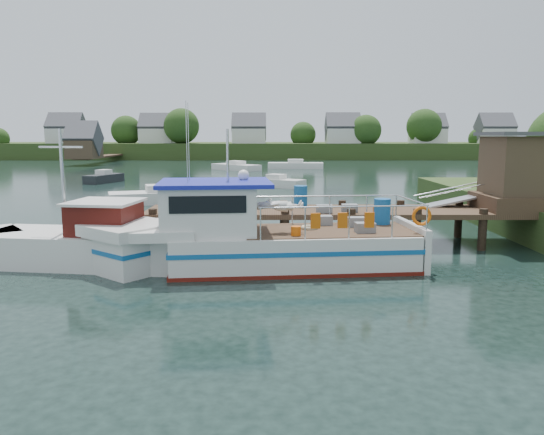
{
  "coord_description": "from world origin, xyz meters",
  "views": [
    {
      "loc": [
        -1.05,
        -21.07,
        4.34
      ],
      "look_at": [
        -1.0,
        -1.5,
        1.3
      ],
      "focal_mm": 35.0,
      "sensor_mm": 36.0,
      "label": 1
    }
  ],
  "objects_px": {
    "lobster_boat": "(252,238)",
    "moored_d": "(236,167)",
    "moored_b": "(276,182)",
    "moored_c": "(507,189)",
    "moored_e": "(104,178)",
    "dock": "(460,188)",
    "moored_a": "(161,196)",
    "moored_far": "(296,165)",
    "work_boat": "(80,243)",
    "moored_rowboat": "(226,197)"
  },
  "relations": [
    {
      "from": "moored_far",
      "to": "moored_a",
      "type": "xyz_separation_m",
      "value": [
        -10.4,
        -35.99,
        -0.01
      ]
    },
    {
      "from": "moored_far",
      "to": "moored_d",
      "type": "relative_size",
      "value": 1.12
    },
    {
      "from": "dock",
      "to": "moored_c",
      "type": "distance_m",
      "value": 21.04
    },
    {
      "from": "lobster_boat",
      "to": "work_boat",
      "type": "height_order",
      "value": "lobster_boat"
    },
    {
      "from": "moored_far",
      "to": "moored_d",
      "type": "height_order",
      "value": "moored_far"
    },
    {
      "from": "lobster_boat",
      "to": "moored_c",
      "type": "height_order",
      "value": "lobster_boat"
    },
    {
      "from": "moored_rowboat",
      "to": "moored_d",
      "type": "distance_m",
      "value": 32.59
    },
    {
      "from": "dock",
      "to": "work_boat",
      "type": "distance_m",
      "value": 14.55
    },
    {
      "from": "lobster_boat",
      "to": "moored_a",
      "type": "height_order",
      "value": "lobster_boat"
    },
    {
      "from": "moored_rowboat",
      "to": "moored_d",
      "type": "height_order",
      "value": "moored_d"
    },
    {
      "from": "lobster_boat",
      "to": "work_boat",
      "type": "xyz_separation_m",
      "value": [
        -5.88,
        0.52,
        -0.26
      ]
    },
    {
      "from": "moored_rowboat",
      "to": "moored_a",
      "type": "xyz_separation_m",
      "value": [
        -4.23,
        -0.08,
        0.04
      ]
    },
    {
      "from": "moored_b",
      "to": "moored_c",
      "type": "height_order",
      "value": "moored_b"
    },
    {
      "from": "moored_a",
      "to": "dock",
      "type": "bearing_deg",
      "value": -39.74
    },
    {
      "from": "moored_rowboat",
      "to": "moored_b",
      "type": "distance_m",
      "value": 11.17
    },
    {
      "from": "moored_far",
      "to": "moored_a",
      "type": "relative_size",
      "value": 1.08
    },
    {
      "from": "moored_far",
      "to": "lobster_boat",
      "type": "bearing_deg",
      "value": -105.55
    },
    {
      "from": "moored_a",
      "to": "moored_e",
      "type": "distance_m",
      "value": 17.19
    },
    {
      "from": "moored_a",
      "to": "moored_e",
      "type": "bearing_deg",
      "value": 120.76
    },
    {
      "from": "work_boat",
      "to": "moored_rowboat",
      "type": "height_order",
      "value": "work_boat"
    },
    {
      "from": "moored_c",
      "to": "dock",
      "type": "bearing_deg",
      "value": -113.46
    },
    {
      "from": "moored_d",
      "to": "moored_b",
      "type": "bearing_deg",
      "value": -92.84
    },
    {
      "from": "dock",
      "to": "work_boat",
      "type": "xyz_separation_m",
      "value": [
        -14.06,
        -3.43,
        -1.52
      ]
    },
    {
      "from": "work_boat",
      "to": "moored_e",
      "type": "distance_m",
      "value": 32.66
    },
    {
      "from": "moored_b",
      "to": "moored_d",
      "type": "bearing_deg",
      "value": 100.9
    },
    {
      "from": "moored_d",
      "to": "moored_e",
      "type": "bearing_deg",
      "value": -137.48
    },
    {
      "from": "moored_a",
      "to": "moored_b",
      "type": "distance_m",
      "value": 13.14
    },
    {
      "from": "moored_a",
      "to": "moored_e",
      "type": "height_order",
      "value": "moored_e"
    },
    {
      "from": "moored_a",
      "to": "moored_e",
      "type": "relative_size",
      "value": 1.49
    },
    {
      "from": "work_boat",
      "to": "moored_e",
      "type": "relative_size",
      "value": 1.91
    },
    {
      "from": "moored_e",
      "to": "moored_b",
      "type": "bearing_deg",
      "value": -6.37
    },
    {
      "from": "moored_far",
      "to": "moored_e",
      "type": "relative_size",
      "value": 1.6
    },
    {
      "from": "lobster_boat",
      "to": "moored_e",
      "type": "xyz_separation_m",
      "value": [
        -14.83,
        31.93,
        -0.54
      ]
    },
    {
      "from": "lobster_boat",
      "to": "moored_far",
      "type": "height_order",
      "value": "lobster_boat"
    },
    {
      "from": "moored_d",
      "to": "work_boat",
      "type": "bearing_deg",
      "value": -107.77
    },
    {
      "from": "work_boat",
      "to": "moored_far",
      "type": "bearing_deg",
      "value": 86.96
    },
    {
      "from": "moored_a",
      "to": "moored_d",
      "type": "relative_size",
      "value": 1.04
    },
    {
      "from": "moored_b",
      "to": "lobster_boat",
      "type": "bearing_deg",
      "value": -93.79
    },
    {
      "from": "moored_d",
      "to": "moored_e",
      "type": "height_order",
      "value": "moored_e"
    },
    {
      "from": "dock",
      "to": "work_boat",
      "type": "bearing_deg",
      "value": -166.31
    },
    {
      "from": "lobster_boat",
      "to": "work_boat",
      "type": "relative_size",
      "value": 1.3
    },
    {
      "from": "dock",
      "to": "moored_d",
      "type": "bearing_deg",
      "value": 104.65
    },
    {
      "from": "moored_rowboat",
      "to": "moored_c",
      "type": "relative_size",
      "value": 0.64
    },
    {
      "from": "dock",
      "to": "moored_b",
      "type": "xyz_separation_m",
      "value": [
        -7.09,
        23.69,
        -1.84
      ]
    },
    {
      "from": "lobster_boat",
      "to": "moored_d",
      "type": "bearing_deg",
      "value": 88.83
    },
    {
      "from": "lobster_boat",
      "to": "moored_e",
      "type": "distance_m",
      "value": 35.21
    },
    {
      "from": "lobster_boat",
      "to": "moored_rowboat",
      "type": "height_order",
      "value": "lobster_boat"
    },
    {
      "from": "moored_rowboat",
      "to": "moored_far",
      "type": "bearing_deg",
      "value": 89.71
    },
    {
      "from": "moored_b",
      "to": "moored_c",
      "type": "relative_size",
      "value": 0.82
    },
    {
      "from": "lobster_boat",
      "to": "moored_e",
      "type": "height_order",
      "value": "lobster_boat"
    }
  ]
}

